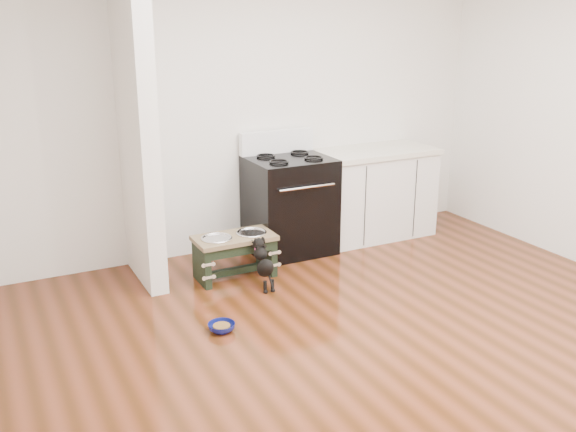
% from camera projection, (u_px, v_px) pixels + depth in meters
% --- Properties ---
extents(ground, '(5.00, 5.00, 0.00)m').
position_uv_depth(ground, '(401.00, 356.00, 4.34)').
color(ground, '#3F1E0B').
rests_on(ground, ground).
extents(room_shell, '(5.00, 5.00, 5.00)m').
position_uv_depth(room_shell, '(416.00, 117.00, 3.85)').
color(room_shell, silver).
rests_on(room_shell, ground).
extents(partition_wall, '(0.15, 0.80, 2.70)m').
position_uv_depth(partition_wall, '(137.00, 125.00, 5.21)').
color(partition_wall, silver).
rests_on(partition_wall, ground).
extents(oven_range, '(0.76, 0.69, 1.14)m').
position_uv_depth(oven_range, '(289.00, 203.00, 6.13)').
color(oven_range, black).
rests_on(oven_range, ground).
extents(cabinet_run, '(1.24, 0.64, 0.91)m').
position_uv_depth(cabinet_run, '(373.00, 193.00, 6.58)').
color(cabinet_run, silver).
rests_on(cabinet_run, ground).
extents(dog_feeder, '(0.69, 0.37, 0.40)m').
position_uv_depth(dog_feeder, '(235.00, 248.00, 5.56)').
color(dog_feeder, black).
rests_on(dog_feeder, ground).
extents(puppy, '(0.12, 0.36, 0.42)m').
position_uv_depth(puppy, '(263.00, 262.00, 5.35)').
color(puppy, black).
rests_on(puppy, ground).
extents(floor_bowl, '(0.26, 0.26, 0.06)m').
position_uv_depth(floor_bowl, '(222.00, 327.00, 4.66)').
color(floor_bowl, '#0D135C').
rests_on(floor_bowl, ground).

